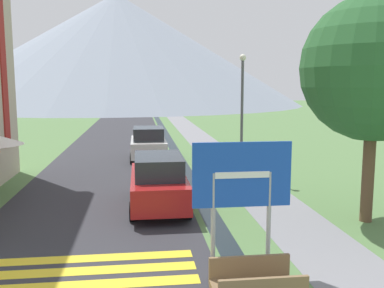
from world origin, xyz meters
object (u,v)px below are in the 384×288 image
at_px(parked_car_near, 158,181).
at_px(streetlamp, 242,107).
at_px(road_sign, 242,186).
at_px(footbridge, 256,287).
at_px(tree_by_path, 374,69).
at_px(parked_car_far, 148,144).

bearing_deg(parked_car_near, streetlamp, 45.75).
bearing_deg(road_sign, footbridge, -88.54).
bearing_deg(road_sign, tree_by_path, 33.26).
bearing_deg(footbridge, parked_car_far, 96.23).
height_order(road_sign, streetlamp, streetlamp).
bearing_deg(tree_by_path, parked_car_far, 118.85).
height_order(footbridge, parked_car_near, parked_car_near).
distance_m(parked_car_near, tree_by_path, 7.56).
relative_size(footbridge, parked_car_far, 0.44).
height_order(road_sign, parked_car_near, road_sign).
bearing_deg(parked_car_far, road_sign, -83.39).
distance_m(footbridge, parked_car_far, 15.81).
distance_m(footbridge, tree_by_path, 7.62).
bearing_deg(footbridge, streetlamp, 77.98).
height_order(parked_car_far, tree_by_path, tree_by_path).
distance_m(streetlamp, tree_by_path, 6.71).
bearing_deg(footbridge, tree_by_path, 42.30).
bearing_deg(parked_car_far, tree_by_path, -61.15).
bearing_deg(streetlamp, road_sign, -103.65).
distance_m(footbridge, parked_car_near, 6.64).
height_order(footbridge, streetlamp, streetlamp).
height_order(road_sign, tree_by_path, tree_by_path).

